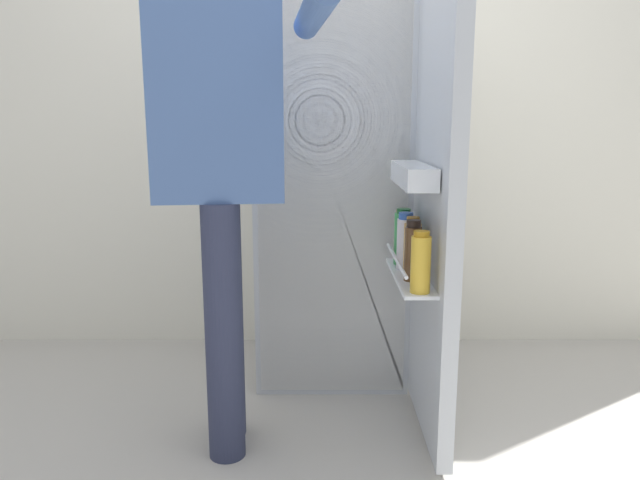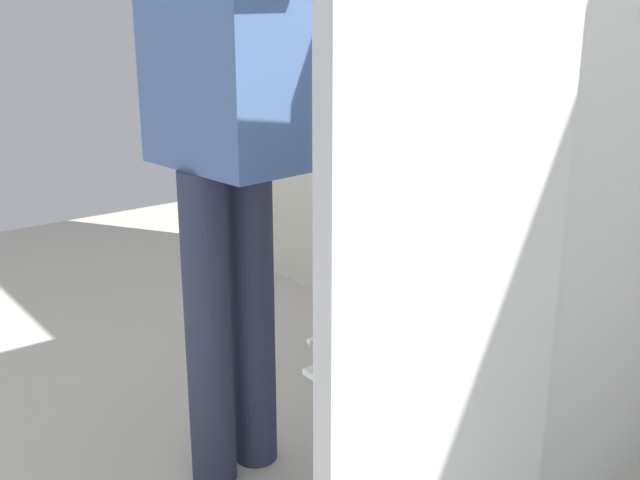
% 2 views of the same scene
% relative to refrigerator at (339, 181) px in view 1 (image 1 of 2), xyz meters
% --- Properties ---
extents(ground_plane, '(6.17, 6.17, 0.00)m').
position_rel_refrigerator_xyz_m(ground_plane, '(-0.03, -0.50, -0.85)').
color(ground_plane, '#B7B2A8').
extents(kitchen_wall, '(4.40, 0.10, 2.42)m').
position_rel_refrigerator_xyz_m(kitchen_wall, '(-0.03, 0.41, 0.36)').
color(kitchen_wall, silver).
rests_on(kitchen_wall, ground_plane).
extents(refrigerator, '(0.67, 1.22, 1.70)m').
position_rel_refrigerator_xyz_m(refrigerator, '(0.00, 0.00, 0.00)').
color(refrigerator, silver).
rests_on(refrigerator, ground_plane).
extents(person, '(0.59, 0.69, 1.71)m').
position_rel_refrigerator_xyz_m(person, '(-0.38, -0.62, 0.18)').
color(person, '#2D334C').
rests_on(person, ground_plane).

